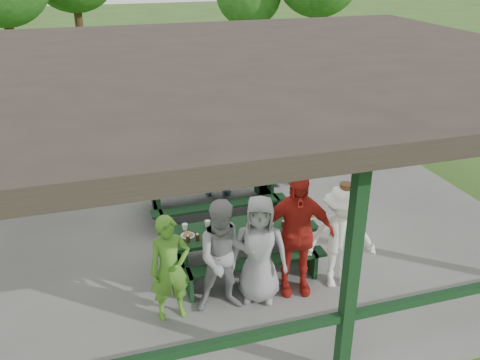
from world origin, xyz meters
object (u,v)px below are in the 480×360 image
object	(u,v)px
picnic_table_far	(213,191)
contestant_grey_left	(225,257)
spectator_blue	(144,148)
contestant_grey_mid	(259,250)
spectator_grey	(278,150)
pickup_truck	(213,88)
farm_trailer	(72,107)
picnic_table_near	(243,242)
contestant_white_fedora	(341,237)
contestant_green	(170,269)
spectator_lblue	(217,161)
contestant_red	(296,234)

from	to	relation	value
picnic_table_far	contestant_grey_left	distance (m)	3.00
picnic_table_far	spectator_blue	xyz separation A→B (m)	(-1.14, 1.51, 0.49)
contestant_grey_mid	spectator_grey	distance (m)	4.12
pickup_truck	farm_trailer	size ratio (longest dim) A/B	1.40
spectator_grey	picnic_table_far	bearing A→B (deg)	23.94
picnic_table_near	contestant_white_fedora	bearing A→B (deg)	-35.04
picnic_table_far	farm_trailer	world-z (taller)	farm_trailer
picnic_table_far	contestant_green	size ratio (longest dim) A/B	1.63
spectator_lblue	contestant_grey_mid	bearing A→B (deg)	105.05
contestant_red	pickup_truck	world-z (taller)	contestant_red
contestant_grey_mid	spectator_blue	distance (m)	4.50
spectator_blue	picnic_table_near	bearing A→B (deg)	100.97
contestant_grey_mid	spectator_blue	xyz separation A→B (m)	(-1.12, 4.36, 0.12)
pickup_truck	contestant_grey_mid	bearing A→B (deg)	161.17
picnic_table_far	contestant_grey_left	size ratio (longest dim) A/B	1.49
contestant_grey_mid	contestant_white_fedora	xyz separation A→B (m)	(1.29, -0.05, 0.01)
contestant_grey_mid	contestant_white_fedora	world-z (taller)	contestant_white_fedora
contestant_grey_mid	contestant_red	bearing A→B (deg)	23.05
picnic_table_far	spectator_blue	size ratio (longest dim) A/B	1.35
picnic_table_near	contestant_red	bearing A→B (deg)	-55.41
contestant_grey_mid	pickup_truck	bearing A→B (deg)	99.62
picnic_table_near	contestant_grey_left	xyz separation A→B (m)	(-0.55, -0.92, 0.40)
contestant_grey_mid	farm_trailer	distance (m)	9.77
spectator_blue	farm_trailer	world-z (taller)	spectator_blue
picnic_table_far	contestant_red	distance (m)	2.92
contestant_red	spectator_lblue	world-z (taller)	contestant_red
picnic_table_far	contestant_grey_mid	distance (m)	2.87
farm_trailer	contestant_white_fedora	bearing A→B (deg)	-73.72
contestant_grey_mid	spectator_blue	world-z (taller)	spectator_blue
picnic_table_near	contestant_grey_mid	distance (m)	0.93
picnic_table_near	spectator_grey	distance (m)	3.38
picnic_table_far	pickup_truck	bearing A→B (deg)	75.91
contestant_green	contestant_grey_mid	world-z (taller)	contestant_grey_mid
picnic_table_near	pickup_truck	world-z (taller)	pickup_truck
contestant_grey_mid	farm_trailer	bearing A→B (deg)	125.39
spectator_lblue	spectator_blue	world-z (taller)	spectator_blue
picnic_table_far	picnic_table_near	bearing A→B (deg)	-90.22
contestant_grey_mid	contestant_white_fedora	bearing A→B (deg)	17.74
contestant_white_fedora	spectator_grey	xyz separation A→B (m)	(0.43, 3.79, -0.04)
contestant_white_fedora	spectator_blue	world-z (taller)	spectator_blue
contestant_red	spectator_grey	xyz separation A→B (m)	(1.15, 3.71, -0.17)
contestant_red	contestant_grey_mid	bearing A→B (deg)	-164.53
contestant_red	spectator_grey	size ratio (longest dim) A/B	1.20
picnic_table_near	spectator_lblue	size ratio (longest dim) A/B	1.54
picnic_table_far	contestant_white_fedora	bearing A→B (deg)	-66.28
spectator_lblue	farm_trailer	xyz separation A→B (m)	(-2.91, 5.79, -0.20)
picnic_table_far	farm_trailer	bearing A→B (deg)	111.82
spectator_lblue	pickup_truck	bearing A→B (deg)	-83.48
contestant_green	contestant_white_fedora	world-z (taller)	contestant_white_fedora
picnic_table_near	picnic_table_far	distance (m)	2.00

